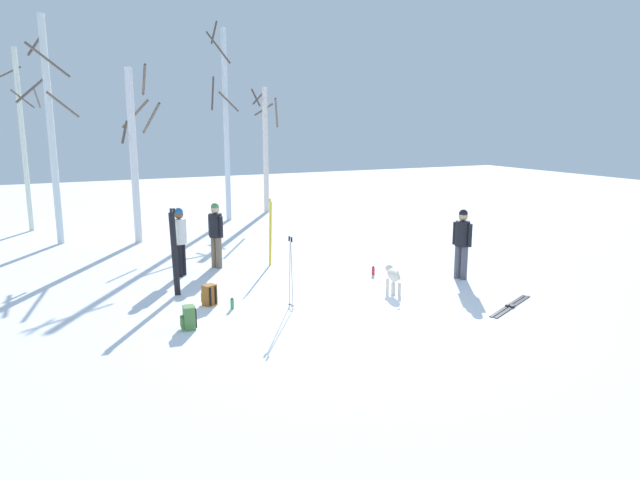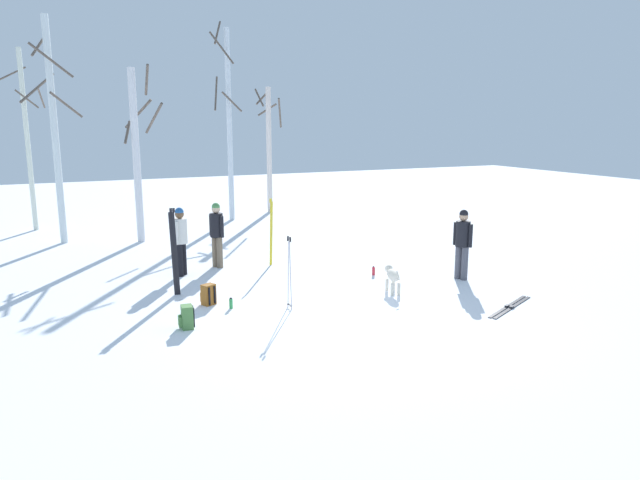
{
  "view_description": "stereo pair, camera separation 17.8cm",
  "coord_description": "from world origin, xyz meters",
  "px_view_note": "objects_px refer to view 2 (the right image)",
  "views": [
    {
      "loc": [
        -5.34,
        -9.85,
        3.8
      ],
      "look_at": [
        0.57,
        2.49,
        1.0
      ],
      "focal_mm": 32.83,
      "sensor_mm": 36.0,
      "label": 1
    },
    {
      "loc": [
        -5.18,
        -9.92,
        3.8
      ],
      "look_at": [
        0.57,
        2.49,
        1.0
      ],
      "focal_mm": 32.83,
      "sensor_mm": 36.0,
      "label": 2
    }
  ],
  "objects_px": {
    "backpack_0": "(187,317)",
    "birch_tree_2": "(27,138)",
    "ski_pair_planted_0": "(271,232)",
    "water_bottle_1": "(231,303)",
    "person_0": "(217,231)",
    "ski_pair_planted_1": "(174,252)",
    "ski_pair_lying_0": "(510,307)",
    "birch_tree_3": "(54,128)",
    "dog": "(392,276)",
    "ski_poles_0": "(289,271)",
    "water_bottle_0": "(374,271)",
    "person_1": "(463,240)",
    "birch_tree_4": "(137,152)",
    "person_2": "(180,237)",
    "backpack_1": "(208,295)",
    "birch_tree_5": "(229,122)",
    "birch_tree_6": "(269,147)"
  },
  "relations": [
    {
      "from": "birch_tree_2",
      "to": "birch_tree_6",
      "type": "distance_m",
      "value": 8.98
    },
    {
      "from": "birch_tree_6",
      "to": "dog",
      "type": "bearing_deg",
      "value": -97.31
    },
    {
      "from": "backpack_0",
      "to": "birch_tree_2",
      "type": "bearing_deg",
      "value": 102.25
    },
    {
      "from": "water_bottle_1",
      "to": "birch_tree_2",
      "type": "distance_m",
      "value": 12.49
    },
    {
      "from": "birch_tree_6",
      "to": "water_bottle_1",
      "type": "bearing_deg",
      "value": -113.62
    },
    {
      "from": "water_bottle_1",
      "to": "birch_tree_3",
      "type": "height_order",
      "value": "birch_tree_3"
    },
    {
      "from": "birch_tree_6",
      "to": "person_2",
      "type": "bearing_deg",
      "value": -122.21
    },
    {
      "from": "person_1",
      "to": "birch_tree_2",
      "type": "height_order",
      "value": "birch_tree_2"
    },
    {
      "from": "person_2",
      "to": "birch_tree_6",
      "type": "height_order",
      "value": "birch_tree_6"
    },
    {
      "from": "ski_poles_0",
      "to": "birch_tree_5",
      "type": "relative_size",
      "value": 0.2
    },
    {
      "from": "ski_pair_planted_0",
      "to": "birch_tree_5",
      "type": "bearing_deg",
      "value": 81.71
    },
    {
      "from": "dog",
      "to": "birch_tree_6",
      "type": "relative_size",
      "value": 0.17
    },
    {
      "from": "ski_pair_planted_1",
      "to": "birch_tree_3",
      "type": "height_order",
      "value": "birch_tree_3"
    },
    {
      "from": "ski_pair_lying_0",
      "to": "water_bottle_0",
      "type": "bearing_deg",
      "value": 110.41
    },
    {
      "from": "ski_pair_planted_1",
      "to": "ski_pair_lying_0",
      "type": "xyz_separation_m",
      "value": [
        6.11,
        -3.81,
        -0.96
      ]
    },
    {
      "from": "ski_pair_planted_1",
      "to": "birch_tree_5",
      "type": "height_order",
      "value": "birch_tree_5"
    },
    {
      "from": "water_bottle_1",
      "to": "birch_tree_6",
      "type": "distance_m",
      "value": 13.26
    },
    {
      "from": "water_bottle_0",
      "to": "birch_tree_2",
      "type": "distance_m",
      "value": 13.36
    },
    {
      "from": "person_1",
      "to": "water_bottle_1",
      "type": "xyz_separation_m",
      "value": [
        -5.74,
        0.15,
        -0.87
      ]
    },
    {
      "from": "person_2",
      "to": "backpack_1",
      "type": "height_order",
      "value": "person_2"
    },
    {
      "from": "person_1",
      "to": "birch_tree_3",
      "type": "bearing_deg",
      "value": 134.49
    },
    {
      "from": "ski_poles_0",
      "to": "water_bottle_0",
      "type": "xyz_separation_m",
      "value": [
        2.9,
        1.58,
        -0.7
      ]
    },
    {
      "from": "backpack_0",
      "to": "birch_tree_3",
      "type": "relative_size",
      "value": 0.06
    },
    {
      "from": "birch_tree_3",
      "to": "birch_tree_4",
      "type": "relative_size",
      "value": 1.26
    },
    {
      "from": "ski_poles_0",
      "to": "water_bottle_0",
      "type": "distance_m",
      "value": 3.38
    },
    {
      "from": "person_0",
      "to": "birch_tree_2",
      "type": "bearing_deg",
      "value": 118.96
    },
    {
      "from": "ski_pair_lying_0",
      "to": "birch_tree_4",
      "type": "height_order",
      "value": "birch_tree_4"
    },
    {
      "from": "birch_tree_3",
      "to": "person_2",
      "type": "bearing_deg",
      "value": -65.41
    },
    {
      "from": "person_2",
      "to": "person_1",
      "type": "bearing_deg",
      "value": -27.87
    },
    {
      "from": "birch_tree_5",
      "to": "ski_pair_planted_1",
      "type": "bearing_deg",
      "value": -113.4
    },
    {
      "from": "water_bottle_0",
      "to": "birch_tree_5",
      "type": "relative_size",
      "value": 0.03
    },
    {
      "from": "backpack_0",
      "to": "birch_tree_3",
      "type": "xyz_separation_m",
      "value": [
        -1.83,
        9.46,
        3.37
      ]
    },
    {
      "from": "ski_pair_planted_0",
      "to": "ski_poles_0",
      "type": "distance_m",
      "value": 3.81
    },
    {
      "from": "ski_pair_planted_0",
      "to": "birch_tree_2",
      "type": "relative_size",
      "value": 0.29
    },
    {
      "from": "person_2",
      "to": "ski_pair_lying_0",
      "type": "xyz_separation_m",
      "value": [
        5.64,
        -5.43,
        -0.97
      ]
    },
    {
      "from": "birch_tree_4",
      "to": "person_1",
      "type": "bearing_deg",
      "value": -51.3
    },
    {
      "from": "person_1",
      "to": "dog",
      "type": "bearing_deg",
      "value": -173.28
    },
    {
      "from": "dog",
      "to": "birch_tree_2",
      "type": "bearing_deg",
      "value": 121.8
    },
    {
      "from": "birch_tree_6",
      "to": "ski_pair_planted_1",
      "type": "bearing_deg",
      "value": -120.0
    },
    {
      "from": "ski_poles_0",
      "to": "birch_tree_4",
      "type": "bearing_deg",
      "value": 101.81
    },
    {
      "from": "ski_pair_planted_0",
      "to": "birch_tree_2",
      "type": "xyz_separation_m",
      "value": [
        -5.81,
        8.31,
        2.34
      ]
    },
    {
      "from": "dog",
      "to": "birch_tree_2",
      "type": "xyz_separation_m",
      "value": [
        -7.38,
        11.9,
        2.84
      ]
    },
    {
      "from": "dog",
      "to": "ski_pair_lying_0",
      "type": "relative_size",
      "value": 0.5
    },
    {
      "from": "ski_pair_planted_0",
      "to": "birch_tree_3",
      "type": "bearing_deg",
      "value": 132.3
    },
    {
      "from": "backpack_0",
      "to": "birch_tree_5",
      "type": "xyz_separation_m",
      "value": [
        4.23,
        11.45,
        3.53
      ]
    },
    {
      "from": "dog",
      "to": "backpack_0",
      "type": "xyz_separation_m",
      "value": [
        -4.71,
        -0.4,
        -0.17
      ]
    },
    {
      "from": "person_0",
      "to": "backpack_1",
      "type": "height_order",
      "value": "person_0"
    },
    {
      "from": "ski_pair_planted_0",
      "to": "water_bottle_1",
      "type": "bearing_deg",
      "value": -122.94
    },
    {
      "from": "dog",
      "to": "backpack_0",
      "type": "relative_size",
      "value": 2.0
    },
    {
      "from": "ski_pair_planted_1",
      "to": "dog",
      "type": "bearing_deg",
      "value": -22.54
    }
  ]
}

